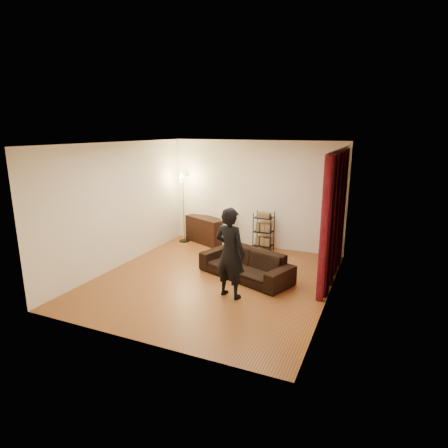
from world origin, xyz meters
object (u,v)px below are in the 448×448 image
at_px(media_cabinet, 206,230).
at_px(storage_boxes, 229,229).
at_px(wire_shelf, 264,232).
at_px(floor_lamp, 183,207).
at_px(person, 230,253).
at_px(sofa, 245,264).

bearing_deg(media_cabinet, storage_boxes, 19.87).
distance_m(wire_shelf, floor_lamp, 2.25).
xyz_separation_m(media_cabinet, wire_shelf, (1.62, -0.03, 0.15)).
xyz_separation_m(storage_boxes, floor_lamp, (-1.28, -0.09, 0.48)).
distance_m(person, floor_lamp, 3.64).
distance_m(storage_boxes, wire_shelf, 0.92).
bearing_deg(storage_boxes, wire_shelf, 1.01).
distance_m(person, media_cabinet, 3.42).
height_order(media_cabinet, storage_boxes, storage_boxes).
relative_size(media_cabinet, wire_shelf, 1.20).
bearing_deg(floor_lamp, wire_shelf, 2.88).
height_order(sofa, media_cabinet, media_cabinet).
height_order(person, storage_boxes, person).
height_order(sofa, person, person).
xyz_separation_m(person, media_cabinet, (-1.89, 2.81, -0.48)).
relative_size(sofa, media_cabinet, 1.68).
distance_m(storage_boxes, floor_lamp, 1.37).
bearing_deg(sofa, storage_boxes, 142.08).
bearing_deg(media_cabinet, floor_lamp, -143.11).
height_order(media_cabinet, wire_shelf, wire_shelf).
bearing_deg(wire_shelf, floor_lamp, 174.52).
bearing_deg(wire_shelf, storage_boxes, 172.64).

